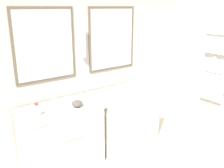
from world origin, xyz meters
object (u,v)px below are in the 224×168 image
toiletry_bottle (37,110)px  amenity_bowl (77,104)px  vanity_left (63,138)px  vanity_right (126,117)px

toiletry_bottle → amenity_bowl: bearing=-2.9°
vanity_left → amenity_bowl: (0.19, -0.08, 0.45)m
vanity_left → amenity_bowl: 0.50m
vanity_right → toiletry_bottle: (-1.37, -0.06, 0.49)m
amenity_bowl → vanity_left: bearing=155.9°
vanity_right → amenity_bowl: amenity_bowl is taller
vanity_right → amenity_bowl: bearing=-174.5°
toiletry_bottle → amenity_bowl: 0.51m
amenity_bowl → vanity_right: bearing=5.5°
toiletry_bottle → vanity_left: bearing=10.3°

